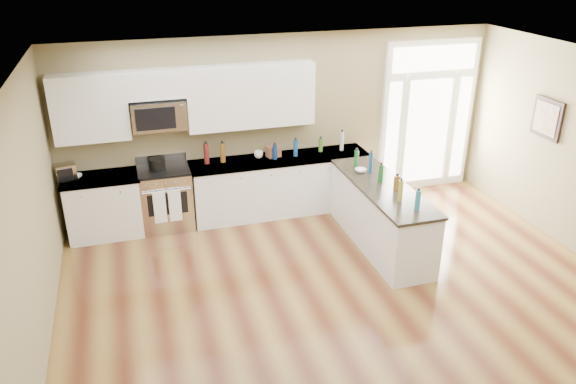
{
  "coord_description": "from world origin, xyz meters",
  "views": [
    {
      "loc": [
        -2.4,
        -4.27,
        4.08
      ],
      "look_at": [
        -0.53,
        2.0,
        1.12
      ],
      "focal_mm": 35.0,
      "sensor_mm": 36.0,
      "label": 1
    }
  ],
  "objects": [
    {
      "name": "upper_cabinet_right",
      "position": [
        -0.57,
        3.83,
        1.93
      ],
      "size": [
        1.94,
        0.33,
        0.95
      ],
      "primitive_type": "cube",
      "color": "silver",
      "rests_on": "room_shell"
    },
    {
      "name": "microwave",
      "position": [
        -1.95,
        3.8,
        1.76
      ],
      "size": [
        0.78,
        0.41,
        0.42
      ],
      "color": "silver",
      "rests_on": "room_shell"
    },
    {
      "name": "bowl_peninsula",
      "position": [
        0.82,
        2.77,
        0.97
      ],
      "size": [
        0.18,
        0.18,
        0.05
      ],
      "primitive_type": "imported",
      "rotation": [
        0.0,
        0.0,
        -0.06
      ],
      "color": "white",
      "rests_on": "peninsula_cabinet"
    },
    {
      "name": "back_cabinet_left",
      "position": [
        -2.87,
        3.69,
        0.44
      ],
      "size": [
        1.1,
        0.66,
        0.94
      ],
      "color": "silver",
      "rests_on": "ground"
    },
    {
      "name": "upper_cabinet_left",
      "position": [
        -2.88,
        3.83,
        1.93
      ],
      "size": [
        1.04,
        0.33,
        0.95
      ],
      "primitive_type": "cube",
      "color": "silver",
      "rests_on": "room_shell"
    },
    {
      "name": "stockpot",
      "position": [
        -2.05,
        3.71,
        1.04
      ],
      "size": [
        0.27,
        0.27,
        0.19
      ],
      "primitive_type": "cylinder",
      "rotation": [
        0.0,
        0.0,
        0.1
      ],
      "color": "black",
      "rests_on": "kitchen_range"
    },
    {
      "name": "toaster_oven",
      "position": [
        -3.32,
        3.72,
        1.06
      ],
      "size": [
        0.31,
        0.27,
        0.23
      ],
      "primitive_type": "cube",
      "rotation": [
        0.0,
        0.0,
        0.22
      ],
      "color": "silver",
      "rests_on": "back_cabinet_left"
    },
    {
      "name": "ground",
      "position": [
        0.0,
        0.0,
        0.0
      ],
      "size": [
        8.0,
        8.0,
        0.0
      ],
      "primitive_type": "plane",
      "color": "#512816"
    },
    {
      "name": "counter_bottles",
      "position": [
        0.23,
        3.03,
        1.08
      ],
      "size": [
        2.42,
        2.45,
        0.32
      ],
      "color": "#19591E",
      "rests_on": "back_cabinet_right"
    },
    {
      "name": "peninsula_cabinet",
      "position": [
        0.93,
        2.24,
        0.43
      ],
      "size": [
        0.69,
        2.32,
        0.94
      ],
      "color": "silver",
      "rests_on": "ground"
    },
    {
      "name": "back_cabinet_right",
      "position": [
        -0.16,
        3.69,
        0.44
      ],
      "size": [
        2.85,
        0.66,
        0.94
      ],
      "color": "silver",
      "rests_on": "ground"
    },
    {
      "name": "bowl_left",
      "position": [
        -3.2,
        3.74,
        0.96
      ],
      "size": [
        0.18,
        0.18,
        0.04
      ],
      "primitive_type": "imported",
      "rotation": [
        0.0,
        0.0,
        0.04
      ],
      "color": "white",
      "rests_on": "back_cabinet_left"
    },
    {
      "name": "upper_cabinet_short",
      "position": [
        -1.95,
        3.83,
        2.2
      ],
      "size": [
        0.82,
        0.33,
        0.4
      ],
      "primitive_type": "cube",
      "color": "silver",
      "rests_on": "room_shell"
    },
    {
      "name": "cup_counter",
      "position": [
        -0.48,
        3.78,
        0.99
      ],
      "size": [
        0.18,
        0.18,
        0.11
      ],
      "primitive_type": "imported",
      "rotation": [
        0.0,
        0.0,
        -0.43
      ],
      "color": "white",
      "rests_on": "back_cabinet_right"
    },
    {
      "name": "wall_art_near",
      "position": [
        3.47,
        2.2,
        1.7
      ],
      "size": [
        0.05,
        0.58,
        0.58
      ],
      "color": "black",
      "rests_on": "room_shell"
    },
    {
      "name": "room_shell",
      "position": [
        0.0,
        0.0,
        1.71
      ],
      "size": [
        8.0,
        8.0,
        8.0
      ],
      "color": "#867B55",
      "rests_on": "ground"
    },
    {
      "name": "kitchen_range",
      "position": [
        -1.97,
        3.69,
        0.48
      ],
      "size": [
        0.76,
        0.68,
        1.08
      ],
      "color": "silver",
      "rests_on": "ground"
    },
    {
      "name": "cardboard_box",
      "position": [
        -0.24,
        3.77,
        1.03
      ],
      "size": [
        0.24,
        0.2,
        0.17
      ],
      "primitive_type": "cube",
      "rotation": [
        0.0,
        0.0,
        0.25
      ],
      "color": "brown",
      "rests_on": "back_cabinet_right"
    },
    {
      "name": "entry_door",
      "position": [
        2.55,
        3.95,
        1.3
      ],
      "size": [
        1.7,
        0.1,
        2.6
      ],
      "color": "white",
      "rests_on": "ground"
    }
  ]
}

